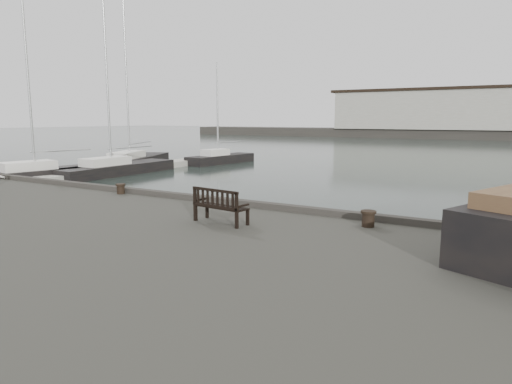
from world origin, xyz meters
TOP-DOWN VIEW (x-y plane):
  - ground at (0.00, 0.00)m, footprint 400.00×400.00m
  - pontoon at (-20.00, 10.00)m, footprint 2.00×24.00m
  - breakwater at (-4.56, 92.00)m, footprint 140.00×9.50m
  - bench at (0.59, -2.49)m, footprint 1.61×0.72m
  - bollard_left at (-5.24, -0.50)m, footprint 0.41×0.41m
  - bollard_right at (4.05, -0.92)m, footprint 0.45×0.45m
  - yacht_a at (-21.51, 7.43)m, footprint 4.42×10.19m
  - yacht_b at (-23.43, 17.77)m, footprint 7.45×12.50m
  - yacht_c at (-19.72, 12.48)m, footprint 2.68×10.52m
  - yacht_d at (-17.98, 23.93)m, footprint 2.99×7.96m

SIDE VIEW (x-z plane):
  - ground at x=0.00m, z-range 0.00..0.00m
  - yacht_d at x=-17.98m, z-range -4.78..5.25m
  - yacht_a at x=-21.51m, z-range -6.49..6.98m
  - yacht_c at x=-19.72m, z-range -6.75..7.24m
  - yacht_b at x=-23.43m, z-range -7.81..8.30m
  - pontoon at x=-20.00m, z-range 0.00..0.50m
  - bollard_left at x=-5.24m, z-range 1.56..1.93m
  - bollard_right at x=4.05m, z-range 1.56..1.97m
  - bench at x=0.59m, z-range 1.40..2.29m
  - breakwater at x=-4.56m, z-range -1.80..10.40m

